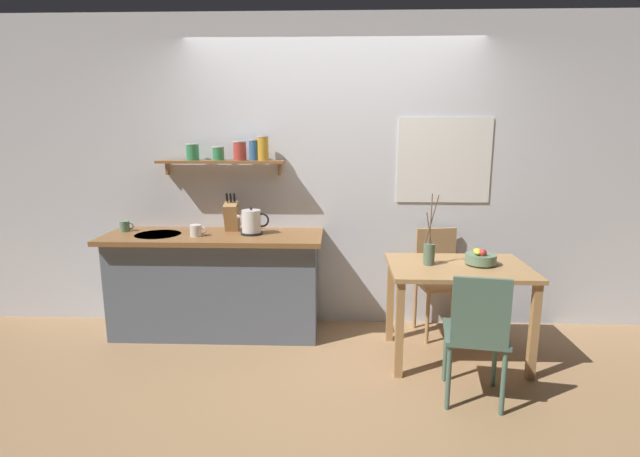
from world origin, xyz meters
name	(u,v)px	position (x,y,z in m)	size (l,w,h in m)	color
ground_plane	(331,350)	(0.00, 0.00, 0.00)	(14.00, 14.00, 0.00)	#A87F56
back_wall	(356,175)	(0.20, 0.65, 1.35)	(6.80, 0.11, 2.70)	silver
kitchen_counter	(216,283)	(-1.00, 0.32, 0.45)	(1.83, 0.63, 0.88)	slate
wall_shelf	(229,155)	(-0.88, 0.49, 1.53)	(1.08, 0.20, 0.34)	brown
dining_table	(458,280)	(0.96, -0.10, 0.63)	(1.04, 0.72, 0.75)	tan
dining_chair_near	(477,331)	(0.93, -0.74, 0.50)	(0.45, 0.48, 0.89)	#4C6B5B
dining_chair_far	(439,275)	(0.92, 0.41, 0.51)	(0.46, 0.45, 0.90)	tan
fruit_bowl	(481,258)	(1.12, -0.07, 0.80)	(0.23, 0.23, 0.13)	slate
twig_vase	(429,253)	(0.73, -0.08, 0.84)	(0.10, 0.08, 0.54)	#567056
electric_kettle	(252,222)	(-0.67, 0.31, 0.99)	(0.27, 0.18, 0.23)	black
knife_block	(232,216)	(-0.87, 0.43, 1.02)	(0.11, 0.18, 0.33)	tan
coffee_mug_by_sink	(196,231)	(-1.12, 0.22, 0.93)	(0.13, 0.09, 0.10)	white
coffee_mug_spare	(125,226)	(-1.79, 0.39, 0.93)	(0.12, 0.08, 0.09)	slate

